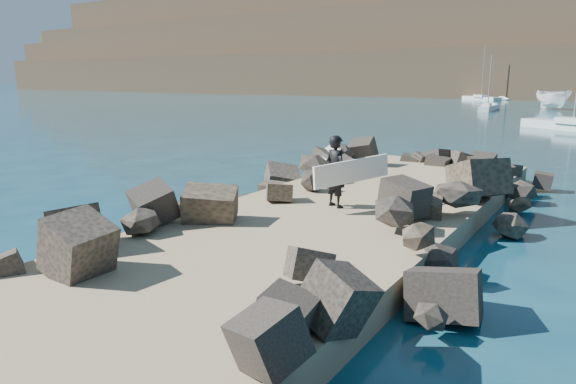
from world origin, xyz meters
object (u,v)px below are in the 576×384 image
surfboard_resting (324,159)px  boat_imported (553,100)px  surfer_with_board (338,171)px  sailboat_b (487,108)px

surfboard_resting → boat_imported: 57.32m
surfer_with_board → sailboat_b: 54.14m
surfer_with_board → sailboat_b: size_ratio=0.31×
surfboard_resting → boat_imported: boat_imported is taller
boat_imported → sailboat_b: bearing=-162.7°
boat_imported → sailboat_b: 10.18m
surfboard_resting → sailboat_b: 49.47m
surfboard_resting → surfer_with_board: (2.82, -4.35, 0.50)m
surfboard_resting → sailboat_b: size_ratio=0.36×
boat_imported → surfboard_resting: bearing=-126.7°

